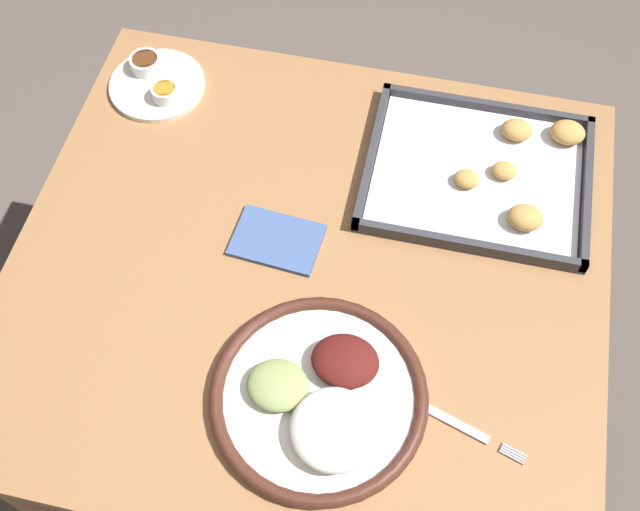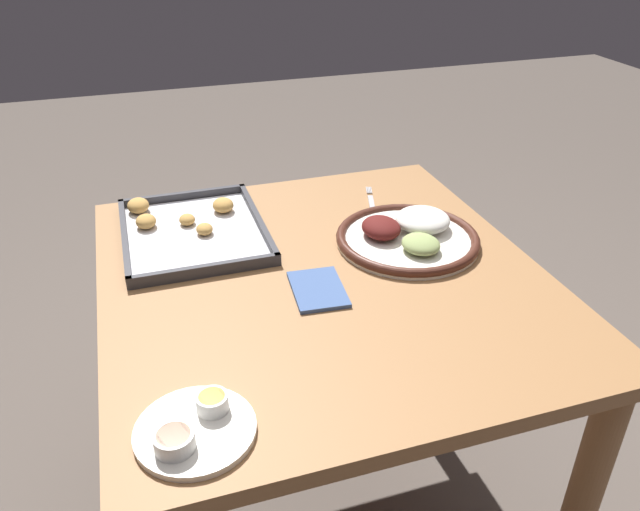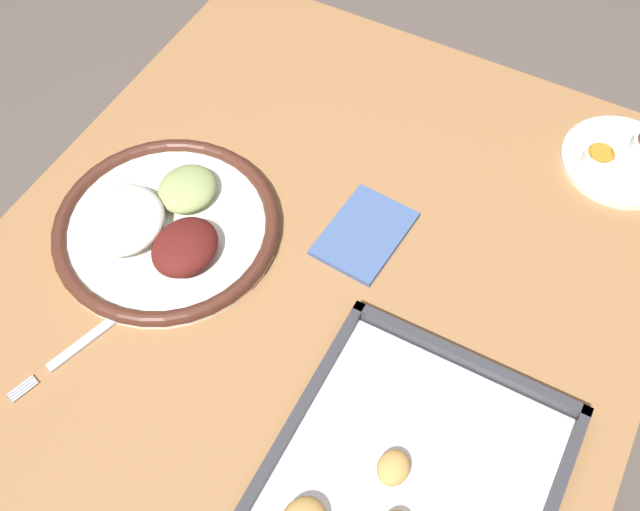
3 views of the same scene
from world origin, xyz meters
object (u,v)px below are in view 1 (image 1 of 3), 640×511
object	(u,v)px
baking_tray	(487,172)
fork	(451,421)
napkin	(277,240)
saucer_plate	(156,82)
dinner_plate	(321,398)

from	to	relation	value
baking_tray	fork	bearing A→B (deg)	-90.49
fork	napkin	world-z (taller)	napkin
fork	saucer_plate	world-z (taller)	saucer_plate
saucer_plate	baking_tray	distance (m)	0.59
dinner_plate	napkin	size ratio (longest dim) A/B	2.14
saucer_plate	fork	bearing A→B (deg)	-40.23
fork	napkin	bearing A→B (deg)	160.01
baking_tray	napkin	xyz separation A→B (m)	(-0.30, -0.19, -0.01)
dinner_plate	baking_tray	size ratio (longest dim) A/B	0.84
baking_tray	dinner_plate	bearing A→B (deg)	-112.85
fork	saucer_plate	distance (m)	0.76
baking_tray	napkin	size ratio (longest dim) A/B	2.55
napkin	baking_tray	bearing A→B (deg)	32.73
dinner_plate	fork	distance (m)	0.18
saucer_plate	dinner_plate	bearing A→B (deg)	-51.19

